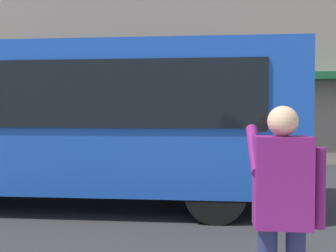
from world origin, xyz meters
TOP-DOWN VIEW (x-y plane):
  - ground_plane at (0.00, 0.00)m, footprint 60.00×60.00m
  - red_bus at (3.62, 0.14)m, footprint 9.05×2.54m
  - pedestrian_photographer at (0.20, 4.73)m, footprint 0.53×0.52m

SIDE VIEW (x-z plane):
  - ground_plane at x=0.00m, z-range 0.00..0.00m
  - pedestrian_photographer at x=0.20m, z-range 0.29..1.99m
  - red_bus at x=3.62m, z-range 0.14..3.22m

